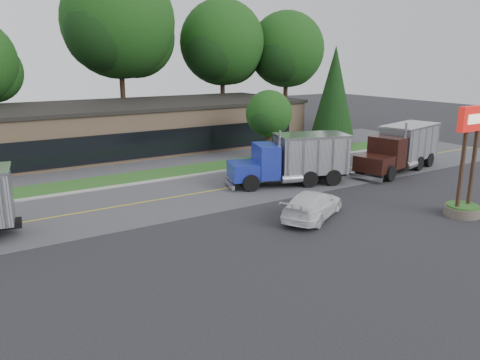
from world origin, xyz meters
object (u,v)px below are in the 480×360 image
object	(u,v)px
dump_truck_blue	(295,158)
dump_truck_maroon	(402,147)
bilo_sign	(466,179)
rally_car	(312,205)

from	to	relation	value
dump_truck_blue	dump_truck_maroon	xyz separation A→B (m)	(9.48, -1.05, 0.00)
dump_truck_blue	bilo_sign	bearing A→B (deg)	127.13
dump_truck_maroon	rally_car	size ratio (longest dim) A/B	1.83
dump_truck_blue	dump_truck_maroon	distance (m)	9.54
dump_truck_blue	rally_car	distance (m)	7.14
bilo_sign	dump_truck_maroon	bearing A→B (deg)	56.83
dump_truck_maroon	bilo_sign	bearing A→B (deg)	43.71
bilo_sign	dump_truck_maroon	distance (m)	10.82
bilo_sign	dump_truck_blue	xyz separation A→B (m)	(-3.56, 10.11, -0.22)
dump_truck_maroon	rally_car	xyz separation A→B (m)	(-13.11, -5.00, -1.08)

